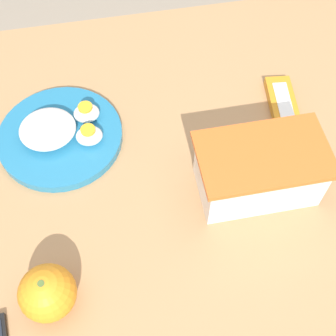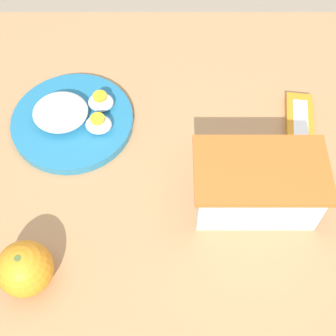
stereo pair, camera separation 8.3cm
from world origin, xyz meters
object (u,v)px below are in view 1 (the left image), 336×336
(orange_fruit, at_px, (48,293))
(rice_plate, at_px, (60,134))
(candy_bar, at_px, (282,103))
(food_container, at_px, (258,173))

(orange_fruit, height_order, rice_plate, orange_fruit)
(orange_fruit, height_order, candy_bar, orange_fruit)
(orange_fruit, bearing_deg, food_container, -159.01)
(food_container, distance_m, orange_fruit, 0.40)
(food_container, height_order, orange_fruit, food_container)
(food_container, relative_size, rice_plate, 0.92)
(candy_bar, bearing_deg, rice_plate, -0.05)
(food_container, xyz_separation_m, candy_bar, (-0.11, -0.17, -0.04))
(rice_plate, distance_m, candy_bar, 0.44)
(food_container, relative_size, orange_fruit, 2.48)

